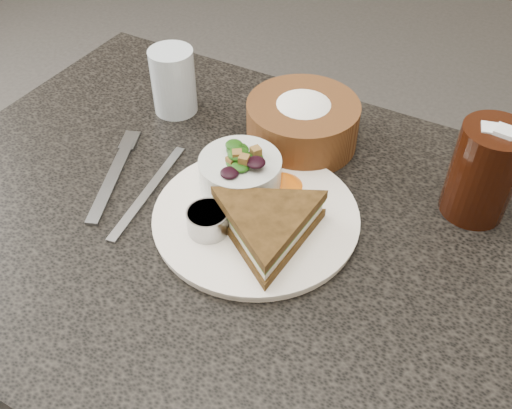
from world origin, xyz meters
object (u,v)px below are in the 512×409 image
at_px(dining_table, 251,366).
at_px(salad_bowl, 240,169).
at_px(bread_basket, 303,117).
at_px(dinner_plate, 256,217).
at_px(dressing_ramekin, 208,221).
at_px(water_glass, 173,81).
at_px(sandwich, 268,225).
at_px(cola_glass, 485,168).

height_order(dining_table, salad_bowl, salad_bowl).
bearing_deg(bread_basket, salad_bowl, -99.27).
bearing_deg(dinner_plate, dressing_ramekin, -125.68).
distance_m(salad_bowl, water_glass, 0.24).
relative_size(dining_table, bread_basket, 5.78).
bearing_deg(dressing_ramekin, sandwich, 18.40).
bearing_deg(dinner_plate, water_glass, 145.94).
relative_size(dinner_plate, salad_bowl, 2.40).
relative_size(dinner_plate, water_glass, 2.52).
distance_m(sandwich, bread_basket, 0.23).
height_order(salad_bowl, cola_glass, cola_glass).
distance_m(dinner_plate, water_glass, 0.30).
relative_size(dressing_ramekin, bread_basket, 0.32).
distance_m(dining_table, water_glass, 0.52).
xyz_separation_m(dining_table, dinner_plate, (0.01, 0.01, 0.38)).
height_order(dining_table, dinner_plate, dinner_plate).
bearing_deg(cola_glass, dining_table, -146.21).
xyz_separation_m(dressing_ramekin, cola_glass, (0.29, 0.22, 0.05)).
bearing_deg(dressing_ramekin, salad_bowl, 93.54).
bearing_deg(salad_bowl, cola_glass, 23.01).
bearing_deg(salad_bowl, dining_table, -49.76).
distance_m(sandwich, salad_bowl, 0.11).
bearing_deg(sandwich, salad_bowl, 173.20).
height_order(bread_basket, water_glass, water_glass).
bearing_deg(water_glass, bread_basket, 5.12).
distance_m(dining_table, sandwich, 0.41).
relative_size(salad_bowl, water_glass, 1.05).
relative_size(sandwich, salad_bowl, 1.53).
distance_m(sandwich, water_glass, 0.35).
relative_size(dining_table, dressing_ramekin, 18.14).
height_order(bread_basket, cola_glass, cola_glass).
height_order(dinner_plate, salad_bowl, salad_bowl).
bearing_deg(dinner_plate, salad_bowl, 140.43).
xyz_separation_m(dinner_plate, salad_bowl, (-0.05, 0.04, 0.04)).
bearing_deg(dressing_ramekin, water_glass, 132.83).
xyz_separation_m(dressing_ramekin, water_glass, (-0.21, 0.22, 0.03)).
bearing_deg(bread_basket, cola_glass, -4.82).
distance_m(salad_bowl, cola_glass, 0.32).
bearing_deg(dining_table, bread_basket, 94.36).
bearing_deg(dining_table, water_glass, 143.88).
relative_size(dressing_ramekin, water_glass, 0.50).
bearing_deg(bread_basket, dressing_ramekin, -94.35).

